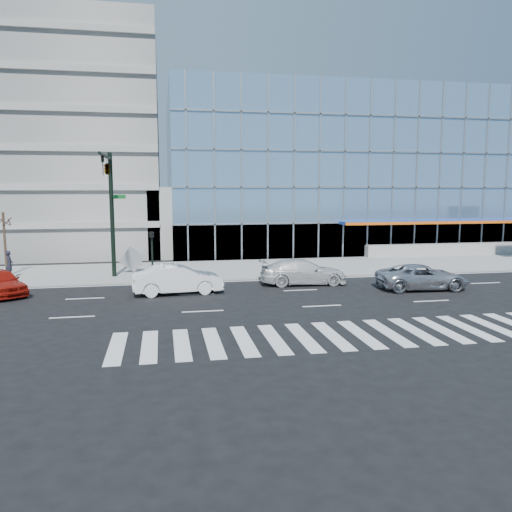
% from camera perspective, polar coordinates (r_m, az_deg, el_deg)
% --- Properties ---
extents(ground, '(160.00, 160.00, 0.00)m').
position_cam_1_polar(ground, '(29.19, 5.10, -3.92)').
color(ground, black).
rests_on(ground, ground).
extents(sidewalk, '(120.00, 8.00, 0.15)m').
position_cam_1_polar(sidewalk, '(36.82, 1.72, -1.36)').
color(sidewalk, gray).
rests_on(sidewalk, ground).
extents(theatre_building, '(42.00, 26.00, 15.00)m').
position_cam_1_polar(theatre_building, '(57.81, 11.65, 9.15)').
color(theatre_building, '#7EA9D2').
rests_on(theatre_building, ground).
extents(parking_garage, '(24.00, 24.00, 20.00)m').
position_cam_1_polar(parking_garage, '(55.04, -23.93, 11.35)').
color(parking_garage, gray).
rests_on(parking_garage, ground).
extents(ramp_block, '(6.00, 8.00, 6.00)m').
position_cam_1_polar(ramp_block, '(45.64, -8.39, 4.01)').
color(ramp_block, gray).
rests_on(ramp_block, ground).
extents(tower_backdrop, '(14.00, 14.00, 48.00)m').
position_cam_1_polar(tower_backdrop, '(101.64, -24.26, 17.30)').
color(tower_backdrop, gray).
rests_on(tower_backdrop, ground).
extents(traffic_signal, '(1.14, 5.74, 8.00)m').
position_cam_1_polar(traffic_signal, '(32.24, -16.50, 7.92)').
color(traffic_signal, black).
rests_on(traffic_signal, sidewalk).
extents(ped_signal_post, '(0.30, 0.33, 3.00)m').
position_cam_1_polar(ped_signal_post, '(32.67, -11.80, 0.99)').
color(ped_signal_post, black).
rests_on(ped_signal_post, sidewalk).
extents(street_tree_near, '(1.10, 1.10, 4.23)m').
position_cam_1_polar(street_tree_near, '(36.52, -26.90, 3.59)').
color(street_tree_near, '#332319').
rests_on(street_tree_near, sidewalk).
extents(silver_suv, '(5.41, 2.81, 1.46)m').
position_cam_1_polar(silver_suv, '(30.86, 18.48, -2.28)').
color(silver_suv, silver).
rests_on(silver_suv, ground).
extents(white_suv, '(5.45, 2.48, 1.55)m').
position_cam_1_polar(white_suv, '(30.94, 5.42, -1.81)').
color(white_suv, silver).
rests_on(white_suv, ground).
extents(white_sedan, '(5.11, 2.12, 1.64)m').
position_cam_1_polar(white_sedan, '(28.36, -8.96, -2.64)').
color(white_sedan, white).
rests_on(white_sedan, ground).
extents(pedestrian, '(0.61, 0.75, 1.79)m').
position_cam_1_polar(pedestrian, '(35.69, -26.35, -0.87)').
color(pedestrian, black).
rests_on(pedestrian, sidewalk).
extents(tilted_panel, '(1.73, 0.70, 1.82)m').
position_cam_1_polar(tilted_panel, '(35.20, -13.96, -0.38)').
color(tilted_panel, '#979797').
rests_on(tilted_panel, sidewalk).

